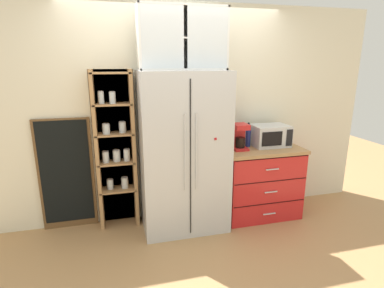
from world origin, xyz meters
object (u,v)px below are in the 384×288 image
(mug_navy, at_px, (263,145))
(chalkboard_menu, at_px, (66,174))
(refrigerator, at_px, (183,152))
(bottle_cobalt, at_px, (248,136))
(coffee_maker, at_px, (239,136))
(microwave, at_px, (270,136))

(mug_navy, xyz_separation_m, chalkboard_menu, (-2.29, 0.31, -0.27))
(chalkboard_menu, bearing_deg, mug_navy, -7.62)
(refrigerator, height_order, mug_navy, refrigerator)
(bottle_cobalt, bearing_deg, refrigerator, -171.67)
(coffee_maker, xyz_separation_m, mug_navy, (0.30, -0.05, -0.11))
(microwave, height_order, coffee_maker, coffee_maker)
(coffee_maker, distance_m, bottle_cobalt, 0.18)
(coffee_maker, height_order, mug_navy, coffee_maker)
(refrigerator, height_order, microwave, refrigerator)
(mug_navy, height_order, bottle_cobalt, bottle_cobalt)
(bottle_cobalt, bearing_deg, coffee_maker, -151.69)
(coffee_maker, distance_m, mug_navy, 0.32)
(mug_navy, bearing_deg, refrigerator, 179.45)
(refrigerator, bearing_deg, chalkboard_menu, 167.17)
(chalkboard_menu, bearing_deg, refrigerator, -12.83)
(refrigerator, xyz_separation_m, bottle_cobalt, (0.84, 0.12, 0.11))
(coffee_maker, relative_size, mug_navy, 2.84)
(microwave, relative_size, bottle_cobalt, 1.48)
(coffee_maker, xyz_separation_m, chalkboard_menu, (-1.99, 0.26, -0.38))
(chalkboard_menu, bearing_deg, bottle_cobalt, -4.62)
(microwave, bearing_deg, bottle_cobalt, 171.46)
(refrigerator, distance_m, chalkboard_menu, 1.36)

